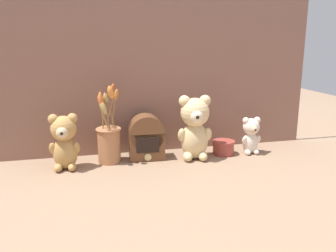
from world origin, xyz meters
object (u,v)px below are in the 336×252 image
object	(u,v)px
teddy_bear_large	(195,126)
teddy_bear_small	(251,135)
flower_vase	(109,140)
decorative_tin_tall	(223,147)
vintage_radio	(146,138)
teddy_bear_medium	(64,141)

from	to	relation	value
teddy_bear_large	teddy_bear_small	size ratio (longest dim) A/B	1.65
flower_vase	decorative_tin_tall	size ratio (longest dim) A/B	3.33
vintage_radio	decorative_tin_tall	size ratio (longest dim) A/B	1.94
flower_vase	vintage_radio	bearing A→B (deg)	4.40
teddy_bear_large	teddy_bear_small	xyz separation A→B (m)	(0.29, 0.01, -0.06)
teddy_bear_large	teddy_bear_medium	bearing A→B (deg)	-179.77
teddy_bear_medium	teddy_bear_small	distance (m)	0.86
teddy_bear_medium	teddy_bear_large	bearing A→B (deg)	0.23
decorative_tin_tall	teddy_bear_large	bearing A→B (deg)	-170.04
teddy_bear_medium	flower_vase	world-z (taller)	flower_vase
teddy_bear_small	flower_vase	bearing A→B (deg)	177.29
teddy_bear_large	teddy_bear_small	bearing A→B (deg)	1.55
teddy_bear_large	teddy_bear_small	world-z (taller)	teddy_bear_large
vintage_radio	teddy_bear_small	bearing A→B (deg)	-5.13
teddy_bear_medium	vintage_radio	world-z (taller)	teddy_bear_medium
teddy_bear_small	decorative_tin_tall	xyz separation A→B (m)	(-0.13, 0.02, -0.06)
vintage_radio	decorative_tin_tall	world-z (taller)	vintage_radio
flower_vase	teddy_bear_large	bearing A→B (deg)	-5.85
vintage_radio	decorative_tin_tall	bearing A→B (deg)	-3.92
teddy_bear_large	decorative_tin_tall	distance (m)	0.20
flower_vase	decorative_tin_tall	bearing A→B (deg)	-1.29
teddy_bear_large	teddy_bear_medium	distance (m)	0.57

